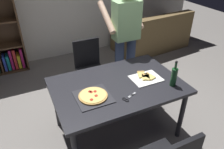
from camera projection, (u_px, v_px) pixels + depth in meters
name	position (u px, v px, depth m)	size (l,w,h in m)	color
ground_plane	(117.00, 130.00, 2.93)	(12.00, 12.00, 0.00)	gray
dining_table	(117.00, 89.00, 2.57)	(1.52, 1.02, 0.75)	#232328
chair_far_side	(89.00, 65.00, 3.42)	(0.42, 0.42, 0.90)	black
couch	(153.00, 36.00, 4.99)	(1.77, 1.01, 0.85)	brown
person_serving_pizza	(125.00, 35.00, 3.18)	(0.55, 0.54, 1.75)	#38476B
pepperoni_pizza_on_tray	(93.00, 96.00, 2.31)	(0.37, 0.37, 0.04)	#2D2D33
pizza_slices_on_towel	(146.00, 77.00, 2.64)	(0.36, 0.30, 0.03)	white
wine_bottle	(174.00, 77.00, 2.45)	(0.07, 0.07, 0.32)	#194723
kitchen_scissors	(128.00, 98.00, 2.30)	(0.20, 0.12, 0.01)	silver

